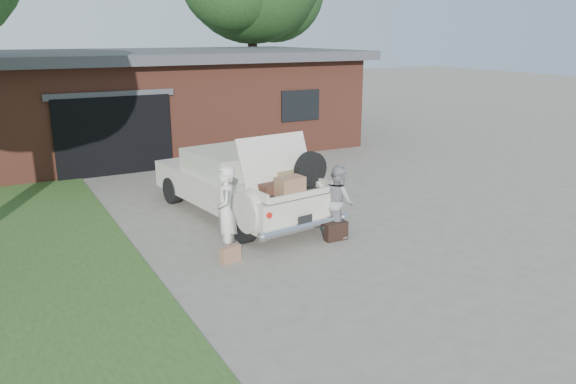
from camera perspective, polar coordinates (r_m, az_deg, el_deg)
ground at (r=10.02m, az=1.66°, el=-6.89°), size 90.00×90.00×0.00m
house at (r=20.37m, az=-12.53°, el=9.26°), size 12.80×7.80×3.30m
sedan at (r=12.31m, az=-5.02°, el=0.93°), size 2.48×5.06×1.96m
woman_left at (r=9.96m, az=-6.37°, el=-2.05°), size 0.57×0.70×1.66m
woman_right at (r=11.02m, az=5.13°, el=-0.92°), size 0.59×0.73×1.41m
suitcase_left at (r=9.91m, az=-5.85°, el=-6.31°), size 0.40×0.21×0.30m
suitcase_right at (r=10.90m, az=4.95°, el=-4.03°), size 0.46×0.15×0.36m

